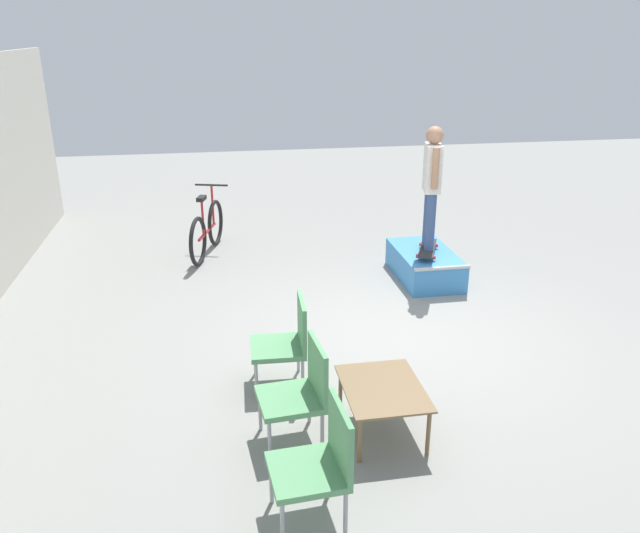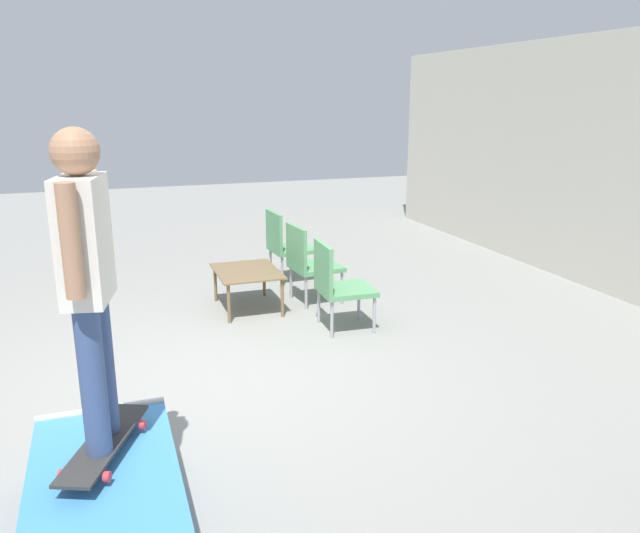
{
  "view_description": "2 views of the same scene",
  "coord_description": "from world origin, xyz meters",
  "px_view_note": "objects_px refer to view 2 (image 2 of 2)",
  "views": [
    {
      "loc": [
        -6.12,
        2.0,
        3.29
      ],
      "look_at": [
        0.15,
        0.9,
        0.87
      ],
      "focal_mm": 35.0,
      "sensor_mm": 36.0,
      "label": 1
    },
    {
      "loc": [
        4.76,
        -0.75,
        2.27
      ],
      "look_at": [
        -0.1,
        0.96,
        0.86
      ],
      "focal_mm": 35.0,
      "sensor_mm": 36.0,
      "label": 2
    }
  ],
  "objects_px": {
    "coffee_table": "(247,275)",
    "patio_chair_right": "(337,282)",
    "skateboard_on_ramp": "(105,443)",
    "person_skater": "(87,267)",
    "patio_chair_left": "(285,243)",
    "skate_ramp_box": "(107,501)",
    "patio_chair_center": "(308,260)"
  },
  "relations": [
    {
      "from": "coffee_table",
      "to": "patio_chair_left",
      "type": "xyz_separation_m",
      "value": [
        -0.91,
        0.71,
        0.1
      ]
    },
    {
      "from": "skate_ramp_box",
      "to": "coffee_table",
      "type": "xyz_separation_m",
      "value": [
        -3.37,
        1.54,
        0.19
      ]
    },
    {
      "from": "coffee_table",
      "to": "patio_chair_center",
      "type": "relative_size",
      "value": 0.97
    },
    {
      "from": "patio_chair_center",
      "to": "skate_ramp_box",
      "type": "bearing_deg",
      "value": 141.07
    },
    {
      "from": "coffee_table",
      "to": "patio_chair_center",
      "type": "bearing_deg",
      "value": 89.31
    },
    {
      "from": "skateboard_on_ramp",
      "to": "patio_chair_center",
      "type": "bearing_deg",
      "value": 168.96
    },
    {
      "from": "skate_ramp_box",
      "to": "coffee_table",
      "type": "distance_m",
      "value": 3.71
    },
    {
      "from": "person_skater",
      "to": "patio_chair_right",
      "type": "relative_size",
      "value": 1.83
    },
    {
      "from": "patio_chair_center",
      "to": "patio_chair_right",
      "type": "distance_m",
      "value": 0.91
    },
    {
      "from": "skate_ramp_box",
      "to": "patio_chair_center",
      "type": "xyz_separation_m",
      "value": [
        -3.36,
        2.25,
        0.29
      ]
    },
    {
      "from": "skateboard_on_ramp",
      "to": "patio_chair_right",
      "type": "relative_size",
      "value": 0.93
    },
    {
      "from": "skate_ramp_box",
      "to": "coffee_table",
      "type": "height_order",
      "value": "coffee_table"
    },
    {
      "from": "patio_chair_left",
      "to": "patio_chair_center",
      "type": "bearing_deg",
      "value": 176.04
    },
    {
      "from": "skate_ramp_box",
      "to": "patio_chair_center",
      "type": "height_order",
      "value": "patio_chair_center"
    },
    {
      "from": "skateboard_on_ramp",
      "to": "skate_ramp_box",
      "type": "bearing_deg",
      "value": 15.35
    },
    {
      "from": "skateboard_on_ramp",
      "to": "patio_chair_right",
      "type": "distance_m",
      "value": 3.24
    },
    {
      "from": "skate_ramp_box",
      "to": "patio_chair_center",
      "type": "bearing_deg",
      "value": 146.24
    },
    {
      "from": "skate_ramp_box",
      "to": "patio_chair_left",
      "type": "height_order",
      "value": "patio_chair_left"
    },
    {
      "from": "skateboard_on_ramp",
      "to": "coffee_table",
      "type": "relative_size",
      "value": 0.96
    },
    {
      "from": "skate_ramp_box",
      "to": "skateboard_on_ramp",
      "type": "height_order",
      "value": "skateboard_on_ramp"
    },
    {
      "from": "person_skater",
      "to": "patio_chair_left",
      "type": "bearing_deg",
      "value": 163.6
    },
    {
      "from": "patio_chair_left",
      "to": "patio_chair_right",
      "type": "xyz_separation_m",
      "value": [
        1.83,
        -0.0,
        0.0
      ]
    },
    {
      "from": "skateboard_on_ramp",
      "to": "person_skater",
      "type": "distance_m",
      "value": 0.97
    },
    {
      "from": "coffee_table",
      "to": "patio_chair_left",
      "type": "bearing_deg",
      "value": 142.36
    },
    {
      "from": "skate_ramp_box",
      "to": "coffee_table",
      "type": "relative_size",
      "value": 1.57
    },
    {
      "from": "patio_chair_center",
      "to": "patio_chair_right",
      "type": "xyz_separation_m",
      "value": [
        0.91,
        -0.0,
        0.0
      ]
    },
    {
      "from": "patio_chair_center",
      "to": "skateboard_on_ramp",
      "type": "bearing_deg",
      "value": 140.36
    },
    {
      "from": "person_skater",
      "to": "patio_chair_center",
      "type": "height_order",
      "value": "person_skater"
    },
    {
      "from": "patio_chair_right",
      "to": "patio_chair_left",
      "type": "bearing_deg",
      "value": 2.6
    },
    {
      "from": "coffee_table",
      "to": "patio_chair_right",
      "type": "xyz_separation_m",
      "value": [
        0.92,
        0.71,
        0.1
      ]
    },
    {
      "from": "person_skater",
      "to": "patio_chair_center",
      "type": "distance_m",
      "value": 4.06
    },
    {
      "from": "patio_chair_left",
      "to": "patio_chair_center",
      "type": "distance_m",
      "value": 0.92
    }
  ]
}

